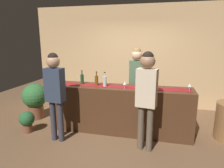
% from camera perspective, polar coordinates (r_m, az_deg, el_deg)
% --- Properties ---
extents(ground_plane, '(10.00, 10.00, 0.00)m').
position_cam_1_polar(ground_plane, '(4.44, 2.47, -13.26)').
color(ground_plane, brown).
extents(back_wall, '(6.00, 0.12, 2.90)m').
position_cam_1_polar(back_wall, '(5.89, 6.21, 7.85)').
color(back_wall, tan).
rests_on(back_wall, ground).
extents(bar_counter, '(2.91, 0.60, 0.98)m').
position_cam_1_polar(bar_counter, '(4.24, 2.53, -7.28)').
color(bar_counter, '#472B19').
rests_on(bar_counter, ground).
extents(counter_runner_cloth, '(2.77, 0.28, 0.01)m').
position_cam_1_polar(counter_runner_cloth, '(4.10, 2.60, -0.78)').
color(counter_runner_cloth, maroon).
rests_on(counter_runner_cloth, bar_counter).
extents(wine_bottle_amber, '(0.07, 0.07, 0.30)m').
position_cam_1_polar(wine_bottle_amber, '(4.19, -4.49, 1.04)').
color(wine_bottle_amber, brown).
rests_on(wine_bottle_amber, bar_counter).
extents(wine_bottle_clear, '(0.07, 0.07, 0.30)m').
position_cam_1_polar(wine_bottle_clear, '(4.11, -2.08, 0.84)').
color(wine_bottle_clear, '#B2C6C1').
rests_on(wine_bottle_clear, bar_counter).
extents(wine_bottle_green, '(0.07, 0.07, 0.30)m').
position_cam_1_polar(wine_bottle_green, '(4.39, -8.61, 1.46)').
color(wine_bottle_green, '#194723').
rests_on(wine_bottle_green, bar_counter).
extents(wine_glass_near_customer, '(0.07, 0.07, 0.14)m').
position_cam_1_polar(wine_glass_near_customer, '(3.95, 3.71, 0.22)').
color(wine_glass_near_customer, silver).
rests_on(wine_glass_near_customer, bar_counter).
extents(wine_glass_mid_counter, '(0.07, 0.07, 0.14)m').
position_cam_1_polar(wine_glass_mid_counter, '(4.04, 21.51, -0.38)').
color(wine_glass_mid_counter, silver).
rests_on(wine_glass_mid_counter, bar_counter).
extents(bartender, '(0.37, 0.25, 1.76)m').
position_cam_1_polar(bartender, '(4.60, 7.04, 2.09)').
color(bartender, '#26262B').
rests_on(bartender, ground).
extents(customer_sipping, '(0.37, 0.26, 1.76)m').
position_cam_1_polar(customer_sipping, '(3.38, 9.94, -1.94)').
color(customer_sipping, brown).
rests_on(customer_sipping, ground).
extents(customer_browsing, '(0.35, 0.24, 1.71)m').
position_cam_1_polar(customer_browsing, '(3.83, -16.15, -1.08)').
color(customer_browsing, '#33333D').
rests_on(customer_browsing, ground).
extents(potted_plant_tall, '(0.60, 0.60, 0.88)m').
position_cam_1_polar(potted_plant_tall, '(5.28, -21.33, -3.91)').
color(potted_plant_tall, brown).
rests_on(potted_plant_tall, ground).
extents(potted_plant_small, '(0.32, 0.32, 0.46)m').
position_cam_1_polar(potted_plant_small, '(4.63, -23.29, -9.60)').
color(potted_plant_small, brown).
rests_on(potted_plant_small, ground).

